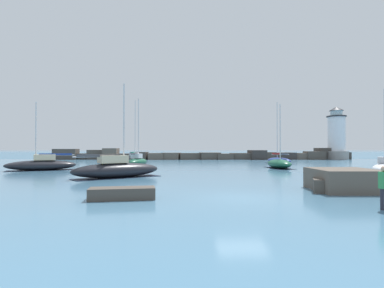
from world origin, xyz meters
TOP-DOWN VIEW (x-y plane):
  - ground_plane at (0.00, 0.00)m, footprint 600.00×600.00m
  - open_sea_beyond at (0.00, 111.37)m, footprint 400.00×116.00m
  - breakwater_jetty at (0.17, 51.32)m, footprint 65.71×6.70m
  - lighthouse at (30.22, 50.85)m, footprint 4.86×4.86m
  - foreground_rocks at (4.98, 2.06)m, footprint 15.61×5.41m
  - sailboat_moored_0 at (-18.98, 18.59)m, footprint 7.55×4.92m
  - sailboat_moored_1 at (11.92, 33.00)m, footprint 3.61×6.15m
  - sailboat_moored_3 at (8.51, 21.71)m, footprint 2.59×5.55m
  - sailboat_moored_4 at (-12.09, 37.70)m, footprint 2.84×5.55m
  - sailboat_moored_5 at (-9.83, 27.18)m, footprint 3.14×5.66m
  - sailboat_moored_6 at (-8.64, 10.27)m, footprint 7.43×6.18m
  - mooring_buoy_orange_near at (-12.03, 17.96)m, footprint 0.78×0.78m
  - person_on_rocks at (5.20, -3.00)m, footprint 0.36×0.23m

SIDE VIEW (x-z plane):
  - ground_plane at x=0.00m, z-range 0.00..0.00m
  - open_sea_beyond at x=0.00m, z-range 0.00..0.01m
  - mooring_buoy_orange_near at x=-12.03m, z-range -0.10..0.88m
  - sailboat_moored_1 at x=11.92m, z-range -4.45..5.52m
  - foreground_rocks at x=4.98m, z-range -0.06..1.21m
  - sailboat_moored_3 at x=8.51m, z-range -3.35..4.50m
  - sailboat_moored_5 at x=-9.83m, z-range -4.10..5.39m
  - sailboat_moored_0 at x=-18.98m, z-range -3.15..4.46m
  - sailboat_moored_4 at x=-12.09m, z-range -4.81..6.13m
  - sailboat_moored_6 at x=-8.64m, z-range -3.28..4.70m
  - breakwater_jetty at x=0.17m, z-range -0.37..2.15m
  - person_on_rocks at x=5.20m, z-range 0.11..1.87m
  - lighthouse at x=30.22m, z-range -0.88..10.79m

